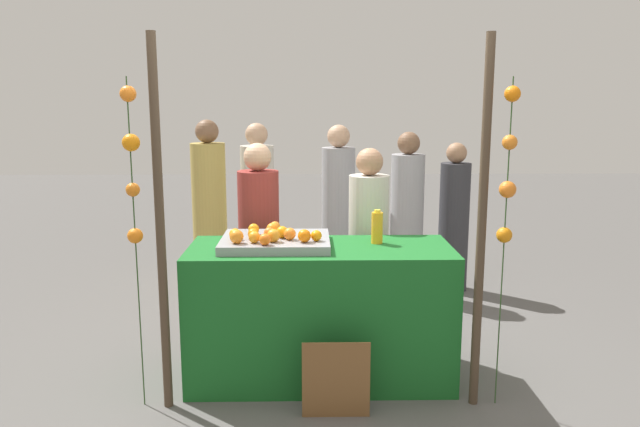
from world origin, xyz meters
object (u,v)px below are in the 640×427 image
juice_bottle (377,227)px  vendor_right (368,254)px  chalkboard_sign (336,380)px  vendor_left (259,251)px  stall_counter (320,313)px  orange_1 (253,234)px  orange_0 (316,236)px

juice_bottle → vendor_right: size_ratio=0.15×
chalkboard_sign → vendor_left: vendor_left is taller
stall_counter → orange_1: (-0.45, -0.02, 0.56)m
orange_0 → vendor_right: 0.88m
stall_counter → vendor_right: vendor_right is taller
juice_bottle → chalkboard_sign: 1.08m
orange_1 → juice_bottle: bearing=8.2°
chalkboard_sign → vendor_left: (-0.55, 1.20, 0.51)m
juice_bottle → vendor_left: size_ratio=0.15×
chalkboard_sign → vendor_right: bearing=75.5°
juice_bottle → chalkboard_sign: bearing=-115.6°
orange_1 → juice_bottle: (0.84, 0.12, 0.01)m
juice_bottle → vendor_left: bearing=146.9°
chalkboard_sign → orange_0: bearing=103.9°
orange_1 → vendor_right: vendor_right is taller
orange_1 → juice_bottle: size_ratio=0.31×
juice_bottle → vendor_left: vendor_left is taller
juice_bottle → chalkboard_sign: juice_bottle is taller
chalkboard_sign → orange_1: bearing=135.5°
stall_counter → orange_0: orange_0 is taller
vendor_left → chalkboard_sign: bearing=-65.4°
stall_counter → orange_0: bearing=-108.1°
orange_1 → chalkboard_sign: 1.09m
juice_bottle → vendor_right: vendor_right is taller
chalkboard_sign → vendor_right: size_ratio=0.32×
vendor_left → stall_counter: bearing=-54.6°
orange_1 → stall_counter: bearing=2.9°
vendor_left → vendor_right: vendor_left is taller
orange_0 → vendor_right: (0.41, 0.71, -0.31)m
vendor_right → juice_bottle: bearing=-89.4°
chalkboard_sign → vendor_left: size_ratio=0.31×
vendor_left → orange_0: bearing=-59.5°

